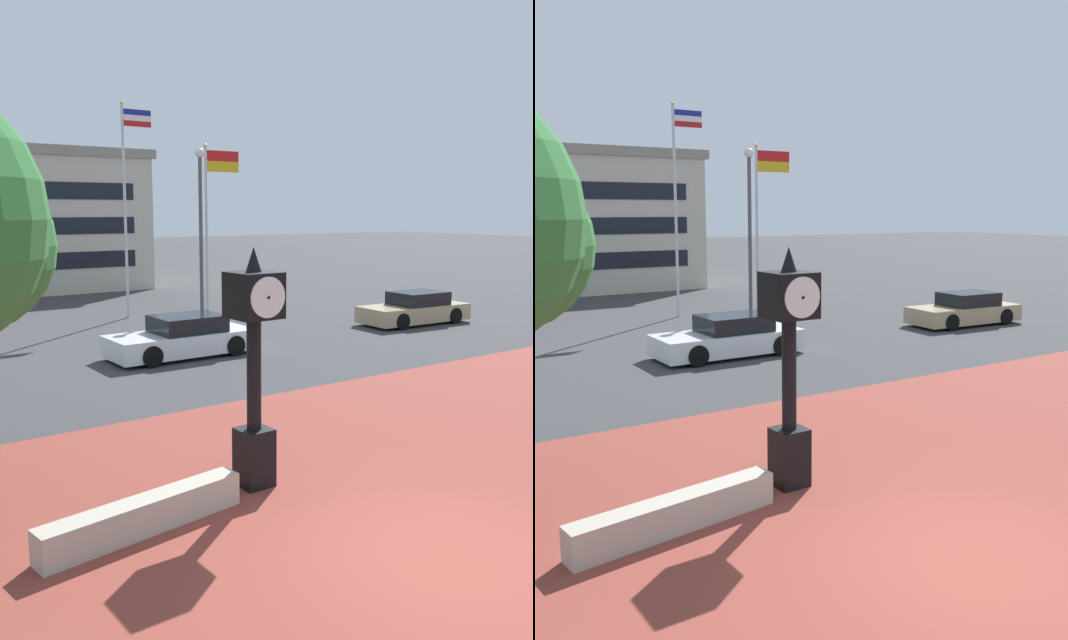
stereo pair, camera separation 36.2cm
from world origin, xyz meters
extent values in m
plane|color=#38383A|center=(0.00, 0.00, 0.00)|extent=(200.00, 200.00, 0.00)
cube|color=brown|center=(0.00, 1.96, 0.00)|extent=(44.00, 11.92, 0.01)
cube|color=#ADA393|center=(-2.91, 2.98, 0.25)|extent=(3.22, 0.86, 0.50)
cube|color=black|center=(-0.70, 3.49, 0.49)|extent=(0.54, 0.54, 0.97)
cylinder|color=black|center=(-0.70, 3.49, 1.89)|extent=(0.24, 0.24, 1.84)
cube|color=black|center=(-0.70, 3.49, 3.18)|extent=(0.76, 0.76, 0.74)
cylinder|color=white|center=(-0.71, 3.88, 3.18)|extent=(0.65, 0.05, 0.64)
sphere|color=black|center=(-0.71, 3.90, 3.18)|extent=(0.05, 0.05, 0.05)
cylinder|color=white|center=(-0.69, 3.11, 3.18)|extent=(0.65, 0.05, 0.64)
sphere|color=black|center=(-0.69, 3.09, 3.18)|extent=(0.05, 0.05, 0.05)
cone|color=black|center=(-0.70, 3.49, 3.75)|extent=(0.26, 0.26, 0.40)
cube|color=tan|center=(13.63, 13.50, 0.44)|extent=(4.66, 2.08, 0.64)
cube|color=black|center=(13.86, 13.49, 1.00)|extent=(2.18, 1.70, 0.56)
cylinder|color=black|center=(12.17, 12.70, 0.32)|extent=(0.65, 0.25, 0.64)
cylinder|color=black|center=(12.26, 14.44, 0.32)|extent=(0.65, 0.25, 0.64)
cylinder|color=black|center=(15.00, 12.56, 0.32)|extent=(0.65, 0.25, 0.64)
cylinder|color=black|center=(15.09, 14.30, 0.32)|extent=(0.65, 0.25, 0.64)
cube|color=silver|center=(3.03, 13.22, 0.44)|extent=(4.60, 1.91, 0.64)
cube|color=black|center=(3.26, 13.22, 1.00)|extent=(2.12, 1.63, 0.56)
cylinder|color=black|center=(1.61, 12.33, 0.32)|extent=(0.64, 0.22, 0.64)
cylinder|color=black|center=(1.60, 14.08, 0.32)|extent=(0.64, 0.22, 0.64)
cylinder|color=black|center=(4.46, 12.35, 0.32)|extent=(0.64, 0.22, 0.64)
cylinder|color=black|center=(4.44, 14.11, 0.32)|extent=(0.64, 0.22, 0.64)
cylinder|color=silver|center=(4.81, 21.47, 4.37)|extent=(0.12, 0.12, 8.75)
sphere|color=gold|center=(4.81, 21.47, 8.81)|extent=(0.14, 0.14, 0.14)
cube|color=navy|center=(5.48, 21.47, 8.48)|extent=(1.22, 0.02, 0.23)
cube|color=white|center=(5.48, 21.47, 8.25)|extent=(1.22, 0.02, 0.23)
cube|color=red|center=(5.48, 21.47, 8.03)|extent=(1.22, 0.02, 0.23)
cylinder|color=silver|center=(8.68, 21.47, 3.64)|extent=(0.12, 0.12, 7.29)
sphere|color=gold|center=(8.68, 21.47, 7.35)|extent=(0.14, 0.14, 0.14)
cube|color=red|center=(9.56, 21.47, 6.90)|extent=(1.65, 0.02, 0.46)
cube|color=gold|center=(9.56, 21.47, 6.44)|extent=(1.65, 0.02, 0.46)
cylinder|color=#4C4C51|center=(6.10, 17.36, 3.24)|extent=(0.14, 0.14, 6.47)
sphere|color=white|center=(6.10, 17.36, 6.62)|extent=(0.36, 0.36, 0.36)
camera|label=1|loc=(-6.63, -5.47, 4.51)|focal=38.34mm
camera|label=2|loc=(-6.33, -5.67, 4.51)|focal=38.34mm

